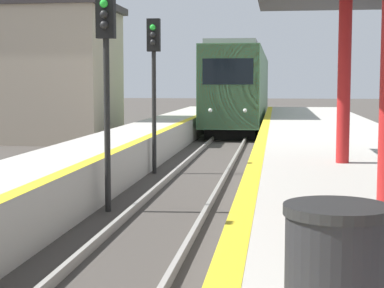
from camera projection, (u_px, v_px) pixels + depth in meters
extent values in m
cube|color=black|center=(242.00, 120.00, 38.99)|extent=(2.28, 21.52, 0.55)
cube|color=#477247|center=(243.00, 85.00, 38.79)|extent=(2.68, 23.91, 3.65)
cube|color=#E54C19|center=(228.00, 87.00, 27.07)|extent=(2.63, 0.16, 3.58)
cube|color=black|center=(228.00, 71.00, 26.95)|extent=(2.14, 0.06, 1.09)
cube|color=gray|center=(243.00, 53.00, 38.60)|extent=(2.28, 22.72, 0.24)
sphere|color=white|center=(210.00, 110.00, 27.20)|extent=(0.18, 0.18, 0.18)
sphere|color=white|center=(245.00, 111.00, 27.01)|extent=(0.18, 0.18, 0.18)
cylinder|color=black|center=(107.00, 126.00, 12.62)|extent=(0.12, 0.12, 3.41)
cube|color=black|center=(106.00, 15.00, 12.42)|extent=(0.36, 0.20, 0.90)
sphere|color=green|center=(104.00, 4.00, 12.27)|extent=(0.16, 0.16, 0.16)
sphere|color=black|center=(104.00, 14.00, 12.29)|extent=(0.16, 0.16, 0.16)
sphere|color=black|center=(104.00, 25.00, 12.31)|extent=(0.16, 0.16, 0.16)
cylinder|color=black|center=(154.00, 113.00, 17.95)|extent=(0.12, 0.12, 3.41)
cube|color=black|center=(154.00, 35.00, 17.74)|extent=(0.36, 0.20, 0.90)
sphere|color=green|center=(153.00, 27.00, 17.59)|extent=(0.16, 0.16, 0.16)
sphere|color=black|center=(153.00, 35.00, 17.61)|extent=(0.16, 0.16, 0.16)
sphere|color=black|center=(153.00, 42.00, 17.63)|extent=(0.16, 0.16, 0.16)
cylinder|color=red|center=(344.00, 80.00, 12.46)|extent=(0.25, 0.25, 3.24)
cylinder|color=#262628|center=(335.00, 288.00, 3.64)|extent=(0.58, 0.58, 0.84)
cylinder|color=#262626|center=(337.00, 210.00, 3.59)|extent=(0.61, 0.61, 0.06)
cube|color=tan|center=(12.00, 76.00, 28.17)|extent=(8.81, 5.07, 5.64)
cube|color=#383333|center=(10.00, 8.00, 27.88)|extent=(9.25, 5.32, 0.30)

